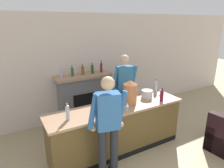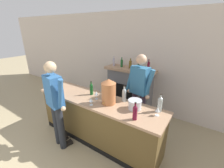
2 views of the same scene
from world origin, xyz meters
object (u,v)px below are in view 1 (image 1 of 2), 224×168
Objects in this scene: person_customer at (108,125)px; ice_bucket_steel at (147,94)px; fireplace_stone at (84,97)px; copper_dispenser at (130,92)px; person_bartender at (124,89)px; wine_bottle_rose_blush at (131,92)px; wine_bottle_riesling_slim at (67,112)px; wine_bottle_merlot_tall at (162,95)px; wine_bottle_port_short at (156,87)px; wine_glass_back_row at (117,101)px; wine_glass_front_right at (127,105)px; wine_bottle_burgundy_dark at (103,100)px; wine_glass_front_left at (161,90)px.

person_customer is 7.31× the size of ice_bucket_steel.
fireplace_stone is 3.25× the size of copper_dispenser.
wine_bottle_rose_blush is at bearing -103.78° from person_bartender.
wine_bottle_riesling_slim is at bearing -119.35° from fireplace_stone.
copper_dispenser is at bearing -129.62° from wine_bottle_rose_blush.
ice_bucket_steel is (0.19, -0.60, 0.04)m from person_bartender.
wine_bottle_riesling_slim reaches higher than ice_bucket_steel.
person_customer is at bearing -165.64° from wine_bottle_merlot_tall.
wine_bottle_port_short is at bearing 62.36° from wine_bottle_merlot_tall.
wine_glass_back_row is 1.12× the size of wine_glass_front_right.
wine_glass_front_left is at bearing -0.79° from wine_bottle_burgundy_dark.
person_bartender is 11.98× the size of wine_glass_front_left.
copper_dispenser is at bearing 2.88° from wine_bottle_riesling_slim.
wine_bottle_riesling_slim is (-1.79, -0.15, 0.06)m from ice_bucket_steel.
ice_bucket_steel is 0.83× the size of wine_bottle_merlot_tall.
person_bartender reaches higher than copper_dispenser.
person_bartender reaches higher than person_customer.
wine_bottle_rose_blush is at bearing -66.67° from fireplace_stone.
wine_glass_back_row is (-1.20, -0.09, 0.01)m from wine_glass_front_left.
copper_dispenser is at bearing -164.40° from wine_bottle_port_short.
wine_bottle_riesling_slim reaches higher than wine_bottle_burgundy_dark.
copper_dispenser reaches higher than wine_bottle_rose_blush.
wine_bottle_rose_blush is 1.52m from wine_bottle_riesling_slim.
wine_bottle_rose_blush is (1.01, 0.82, 0.12)m from person_customer.
wine_glass_front_left is (2.19, 0.16, -0.04)m from wine_bottle_riesling_slim.
wine_bottle_burgundy_dark is 1.42m from wine_bottle_port_short.
person_bartender is at bearing 108.02° from ice_bucket_steel.
wine_bottle_burgundy_dark is at bearing -96.26° from fireplace_stone.
wine_bottle_port_short reaches higher than ice_bucket_steel.
wine_glass_back_row is 0.26m from wine_glass_front_right.
person_bartender reaches higher than wine_bottle_burgundy_dark.
wine_bottle_rose_blush is 0.99× the size of wine_bottle_port_short.
wine_bottle_port_short is (0.38, 0.16, 0.06)m from ice_bucket_steel.
person_customer reaches higher than wine_glass_front_right.
wine_bottle_riesling_slim reaches higher than wine_glass_front_right.
wine_bottle_burgundy_dark is 1.02× the size of wine_bottle_merlot_tall.
person_customer is at bearing -111.61° from wine_bottle_burgundy_dark.
wine_bottle_burgundy_dark is 1.82× the size of wine_glass_back_row.
copper_dispenser reaches higher than wine_glass_front_right.
person_bartender is 7.51× the size of ice_bucket_steel.
wine_bottle_riesling_slim is at bearing -175.21° from ice_bucket_steel.
fireplace_stone is 10.74× the size of wine_glass_front_right.
wine_bottle_port_short is at bearing 0.81° from wine_bottle_rose_blush.
copper_dispenser is 0.92m from wine_bottle_port_short.
person_bartender reaches higher than fireplace_stone.
wine_glass_front_right is at bearing 30.13° from person_customer.
wine_bottle_port_short is 1.10× the size of wine_bottle_merlot_tall.
person_bartender is 5.58× the size of wine_bottle_riesling_slim.
wine_bottle_burgundy_dark is (-1.03, 0.03, 0.05)m from ice_bucket_steel.
fireplace_stone is 0.89× the size of person_customer.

